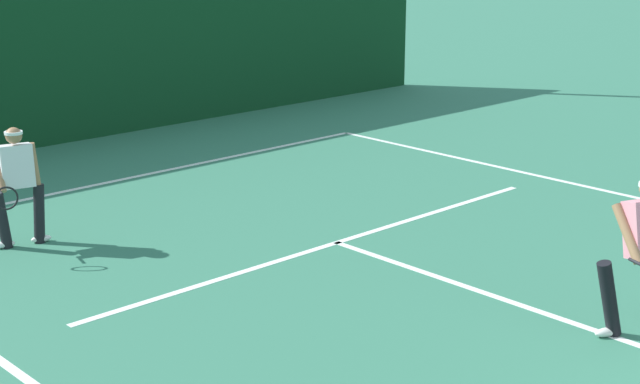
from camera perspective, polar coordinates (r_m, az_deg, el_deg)
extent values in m
cube|color=white|center=(15.75, -10.63, 0.97)|extent=(9.37, 0.10, 0.01)
cube|color=white|center=(12.30, 1.01, -3.02)|extent=(7.64, 0.10, 0.01)
cube|color=white|center=(10.42, 13.40, -7.09)|extent=(0.10, 6.40, 0.01)
cylinder|color=black|center=(9.90, 16.81, -6.10)|extent=(0.37, 0.26, 0.81)
ellipsoid|color=white|center=(10.03, 16.64, -7.99)|extent=(0.28, 0.20, 0.09)
cylinder|color=#9E704C|center=(9.77, 17.80, -2.37)|extent=(0.26, 0.47, 0.54)
cylinder|color=black|center=(9.63, 18.40, -4.05)|extent=(0.12, 0.25, 0.03)
cylinder|color=black|center=(12.72, -16.35, -1.24)|extent=(0.21, 0.18, 0.77)
cylinder|color=black|center=(12.64, -18.37, -1.53)|extent=(0.23, 0.18, 0.78)
ellipsoid|color=white|center=(12.82, -16.24, -2.68)|extent=(0.28, 0.17, 0.09)
ellipsoid|color=white|center=(12.74, -18.24, -2.98)|extent=(0.28, 0.17, 0.09)
cube|color=silver|center=(12.51, -17.60, 1.48)|extent=(0.45, 0.34, 0.55)
cylinder|color=#9E704C|center=(12.56, -16.61, 1.50)|extent=(0.15, 0.12, 0.59)
sphere|color=#9E704C|center=(12.42, -17.75, 3.21)|extent=(0.21, 0.21, 0.21)
cylinder|color=white|center=(12.41, -17.77, 3.38)|extent=(0.27, 0.27, 0.04)
cylinder|color=black|center=(12.28, -18.49, 0.02)|extent=(0.09, 0.26, 0.03)
torus|color=black|center=(11.95, -18.17, -0.37)|extent=(0.29, 0.09, 0.29)
cube|color=#0F3B1E|center=(18.02, -16.13, 7.43)|extent=(19.29, 0.12, 3.05)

